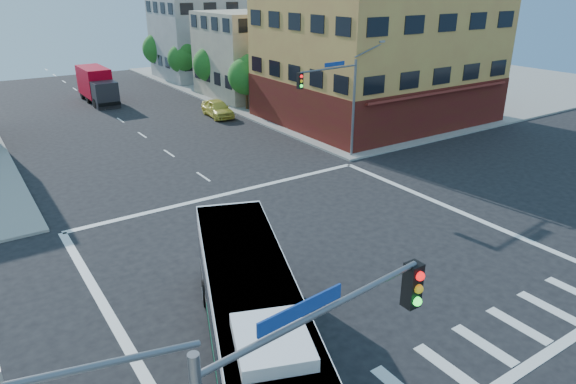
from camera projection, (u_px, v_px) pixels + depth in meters
ground at (324, 259)px, 23.71m from camera, size 120.00×120.00×0.00m
sidewalk_ne at (372, 77)px, 68.61m from camera, size 50.00×50.00×0.15m
corner_building_ne at (377, 54)px, 45.98m from camera, size 18.10×15.44×14.00m
building_east_near at (260, 54)px, 56.89m from camera, size 12.06×10.06×9.00m
building_east_far at (205, 39)px, 67.47m from camera, size 12.06×10.06×10.00m
signal_mast_ne at (337, 92)px, 34.67m from camera, size 7.91×1.13×8.07m
street_tree_a at (247, 74)px, 49.96m from camera, size 3.60×3.60×5.53m
street_tree_b at (211, 62)px, 56.06m from camera, size 3.80×3.80×5.79m
street_tree_c at (182, 57)px, 62.33m from camera, size 3.40×3.40×5.29m
street_tree_d at (158, 47)px, 68.33m from camera, size 4.00×4.00×6.03m
transit_bus at (254, 323)px, 16.28m from camera, size 6.91×12.60×3.69m
box_truck at (97, 86)px, 54.01m from camera, size 2.38×7.92×3.56m
parked_car at (218, 108)px, 48.53m from camera, size 2.30×4.86×1.61m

